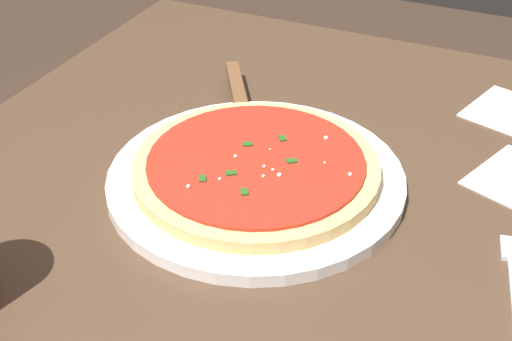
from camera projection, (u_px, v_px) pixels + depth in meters
restaurant_table at (274, 265)px, 0.93m from camera, size 0.84×0.89×0.73m
serving_plate at (256, 179)px, 0.83m from camera, size 0.35×0.35×0.02m
pizza at (256, 167)px, 0.82m from camera, size 0.29×0.29×0.02m
pizza_server at (240, 101)px, 0.96m from camera, size 0.15×0.21×0.01m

